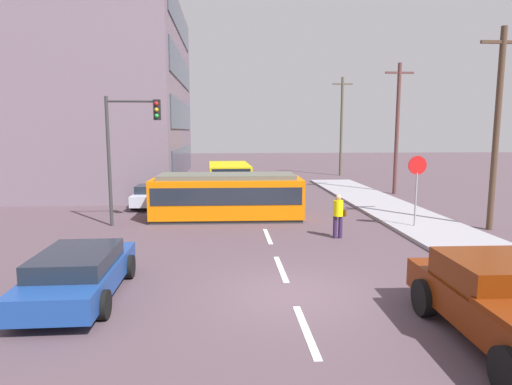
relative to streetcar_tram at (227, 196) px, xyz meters
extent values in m
plane|color=#4F3E46|center=(1.53, 0.50, -1.08)|extent=(120.00, 120.00, 0.00)
cube|color=#949099|center=(8.33, -3.50, -1.01)|extent=(3.20, 36.00, 0.14)
cube|color=silver|center=(1.53, -11.50, -1.07)|extent=(0.16, 2.40, 0.01)
cube|color=silver|center=(1.53, -7.50, -1.07)|extent=(0.16, 2.40, 0.01)
cube|color=silver|center=(1.53, -3.50, -1.07)|extent=(0.16, 2.40, 0.01)
cube|color=silver|center=(1.53, 6.00, -1.07)|extent=(0.16, 2.40, 0.01)
cube|color=silver|center=(1.53, 12.00, -1.07)|extent=(0.16, 2.40, 0.01)
cube|color=slate|center=(-12.13, 11.80, 5.32)|extent=(18.00, 15.47, 12.80)
cube|color=#2D3847|center=(-3.10, 11.80, 0.84)|extent=(0.06, 13.15, 1.92)
cube|color=#2D3847|center=(-3.10, 11.80, 4.04)|extent=(0.06, 13.15, 1.92)
cube|color=#2D3847|center=(-3.10, 11.80, 7.24)|extent=(0.06, 13.15, 1.92)
cube|color=#2D3847|center=(-3.10, 11.80, 10.44)|extent=(0.06, 13.15, 1.92)
cube|color=orange|center=(0.00, 0.00, -0.06)|extent=(6.86, 2.64, 1.73)
cube|color=#2D2D2D|center=(0.00, 0.00, -1.00)|extent=(6.73, 2.51, 0.15)
cube|color=#5A5B4F|center=(0.00, 0.00, 0.90)|extent=(6.18, 2.25, 0.20)
cube|color=#1E232D|center=(0.00, 0.00, 0.15)|extent=(6.59, 2.68, 0.76)
cube|color=gold|center=(0.17, 8.12, 0.04)|extent=(2.70, 5.61, 1.63)
cube|color=black|center=(0.27, 5.41, 0.28)|extent=(2.25, 0.20, 0.98)
cube|color=black|center=(0.17, 8.12, 0.33)|extent=(2.71, 4.79, 0.65)
cylinder|color=black|center=(0.23, 6.35, -0.63)|extent=(2.58, 0.99, 0.90)
cylinder|color=black|center=(0.11, 9.89, -0.63)|extent=(2.58, 0.99, 0.90)
cylinder|color=#322046|center=(4.04, -3.97, -0.65)|extent=(0.16, 0.16, 0.85)
cylinder|color=#322046|center=(4.24, -3.97, -0.65)|extent=(0.16, 0.16, 0.85)
cylinder|color=yellow|center=(4.14, -3.97, 0.07)|extent=(0.36, 0.36, 0.60)
sphere|color=tan|center=(4.14, -3.97, 0.48)|extent=(0.22, 0.22, 0.22)
cube|color=#542B0F|center=(4.36, -3.92, -0.13)|extent=(0.21, 0.21, 0.24)
cube|color=#602105|center=(5.23, -11.91, 0.20)|extent=(1.94, 1.94, 0.55)
cylinder|color=black|center=(4.25, -10.94, -0.68)|extent=(0.30, 0.81, 0.80)
cylinder|color=black|center=(4.19, -13.94, -0.68)|extent=(0.30, 0.81, 0.80)
cube|color=navy|center=(-3.62, -9.32, -0.56)|extent=(1.82, 4.43, 0.55)
cube|color=black|center=(-3.62, -9.47, -0.09)|extent=(1.66, 2.44, 0.40)
cylinder|color=black|center=(-4.52, -8.00, -0.76)|extent=(0.22, 0.64, 0.64)
cylinder|color=black|center=(-2.73, -7.99, -0.76)|extent=(0.22, 0.64, 0.64)
cylinder|color=black|center=(-4.50, -10.66, -0.76)|extent=(0.22, 0.64, 0.64)
cylinder|color=black|center=(-2.71, -10.64, -0.76)|extent=(0.22, 0.64, 0.64)
cube|color=silver|center=(-3.91, 4.00, -0.56)|extent=(1.86, 4.64, 0.55)
cube|color=black|center=(-3.91, 3.85, -0.09)|extent=(1.66, 2.57, 0.40)
cylinder|color=black|center=(-4.74, 5.40, -0.76)|extent=(0.24, 0.65, 0.64)
cylinder|color=black|center=(-3.00, 5.36, -0.76)|extent=(0.24, 0.65, 0.64)
cylinder|color=black|center=(-4.81, 2.64, -0.76)|extent=(0.24, 0.65, 0.64)
cylinder|color=black|center=(-3.08, 2.60, -0.76)|extent=(0.24, 0.65, 0.64)
cylinder|color=gray|center=(7.70, -2.68, 0.16)|extent=(0.07, 0.07, 2.20)
cylinder|color=red|center=(7.70, -2.68, 1.56)|extent=(0.76, 0.04, 0.76)
cylinder|color=#333333|center=(-4.93, -1.16, 1.64)|extent=(0.14, 0.14, 5.44)
cylinder|color=#333333|center=(-3.91, -1.16, 4.16)|extent=(2.05, 0.10, 0.10)
cube|color=black|center=(-2.88, -1.16, 3.81)|extent=(0.28, 0.24, 0.84)
sphere|color=red|center=(-2.88, -1.29, 4.06)|extent=(0.16, 0.16, 0.16)
sphere|color=gold|center=(-2.88, -1.29, 3.81)|extent=(0.16, 0.16, 0.16)
sphere|color=green|center=(-2.88, -1.29, 3.56)|extent=(0.16, 0.16, 0.16)
cylinder|color=#4A3527|center=(10.73, -3.00, 2.94)|extent=(0.24, 0.24, 8.03)
cube|color=#4A3527|center=(10.73, -3.00, 6.35)|extent=(1.80, 0.12, 0.12)
cylinder|color=brown|center=(10.81, 7.34, 3.03)|extent=(0.24, 0.24, 8.22)
cube|color=brown|center=(10.81, 7.34, 6.54)|extent=(1.80, 0.12, 0.12)
cylinder|color=#504C3C|center=(10.41, 19.17, 3.31)|extent=(0.24, 0.24, 8.76)
cube|color=#504C3C|center=(10.41, 19.17, 7.09)|extent=(1.80, 0.12, 0.12)
camera|label=1|loc=(-0.07, -19.74, 2.93)|focal=30.48mm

